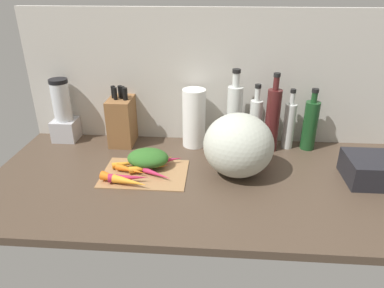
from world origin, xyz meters
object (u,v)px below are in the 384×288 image
at_px(bottle_0, 234,115).
at_px(bottle_2, 272,119).
at_px(carrot_9, 145,165).
at_px(bottle_3, 289,125).
at_px(carrot_2, 128,178).
at_px(carrot_6, 115,178).
at_px(carrot_7, 149,168).
at_px(carrot_10, 130,182).
at_px(winter_squash, 238,145).
at_px(knife_block, 122,120).
at_px(dish_rack, 381,170).
at_px(blender_appliance, 63,114).
at_px(carrot_1, 166,160).
at_px(cutting_board, 145,173).
at_px(bottle_1, 255,122).
at_px(carrot_11, 145,159).
at_px(bottle_4, 310,124).
at_px(paper_towel_roll, 194,118).
at_px(carrot_5, 131,170).
at_px(carrot_3, 130,163).
at_px(carrot_0, 157,174).
at_px(carrot_8, 159,161).
at_px(carrot_4, 148,159).

bearing_deg(bottle_0, bottle_2, -8.69).
distance_m(carrot_9, bottle_3, 0.67).
relative_size(carrot_2, carrot_6, 1.34).
distance_m(carrot_7, bottle_0, 0.46).
distance_m(carrot_10, winter_squash, 0.44).
bearing_deg(knife_block, dish_rack, -14.16).
relative_size(carrot_10, blender_appliance, 0.47).
bearing_deg(bottle_2, blender_appliance, 177.64).
relative_size(carrot_1, carrot_7, 0.85).
bearing_deg(cutting_board, bottle_0, 38.78).
xyz_separation_m(cutting_board, carrot_9, (-0.01, 0.04, 0.01)).
bearing_deg(knife_block, blender_appliance, 177.01).
bearing_deg(knife_block, bottle_1, 0.07).
distance_m(winter_squash, blender_appliance, 0.85).
bearing_deg(cutting_board, carrot_11, 101.13).
bearing_deg(dish_rack, bottle_4, 128.63).
bearing_deg(paper_towel_roll, carrot_5, -127.81).
bearing_deg(knife_block, carrot_3, -70.22).
bearing_deg(carrot_1, carrot_3, -168.99).
height_order(carrot_5, bottle_1, bottle_1).
height_order(carrot_0, bottle_2, bottle_2).
distance_m(winter_squash, bottle_3, 0.35).
relative_size(bottle_0, bottle_3, 1.30).
bearing_deg(carrot_8, carrot_5, -138.54).
xyz_separation_m(carrot_1, bottle_2, (0.45, 0.19, 0.12)).
relative_size(bottle_4, dish_rack, 1.06).
relative_size(carrot_7, carrot_10, 1.13).
distance_m(carrot_5, carrot_6, 0.08).
relative_size(carrot_10, dish_rack, 0.53).
bearing_deg(carrot_7, carrot_2, -125.30).
xyz_separation_m(carrot_6, bottle_2, (0.62, 0.35, 0.12)).
distance_m(carrot_4, carrot_8, 0.05).
bearing_deg(cutting_board, blender_appliance, 145.59).
distance_m(carrot_4, carrot_10, 0.20).
bearing_deg(blender_appliance, bottle_1, -0.90).
distance_m(carrot_9, bottle_1, 0.53).
bearing_deg(bottle_0, carrot_7, -141.11).
bearing_deg(bottle_0, carrot_1, -142.95).
bearing_deg(cutting_board, carrot_5, -166.58).
height_order(blender_appliance, bottle_3, blender_appliance).
height_order(carrot_2, carrot_11, carrot_2).
distance_m(blender_appliance, bottle_2, 0.97).
bearing_deg(carrot_2, paper_towel_roll, 58.17).
bearing_deg(carrot_1, carrot_0, -101.13).
relative_size(carrot_5, carrot_11, 1.26).
relative_size(carrot_0, bottle_0, 0.36).
bearing_deg(knife_block, bottle_4, 0.02).
distance_m(carrot_4, carrot_6, 0.20).
bearing_deg(carrot_7, blender_appliance, 147.41).
bearing_deg(cutting_board, carrot_6, -139.66).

